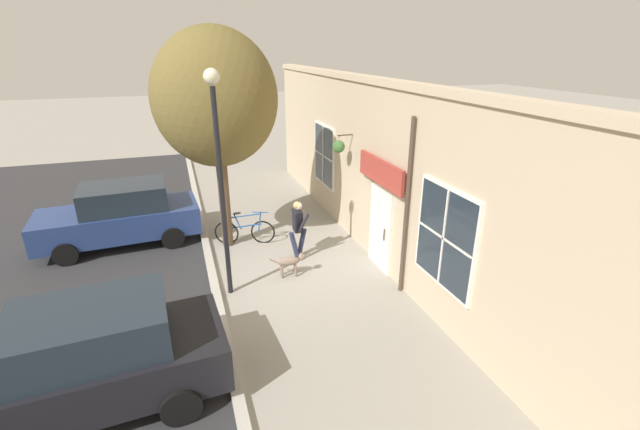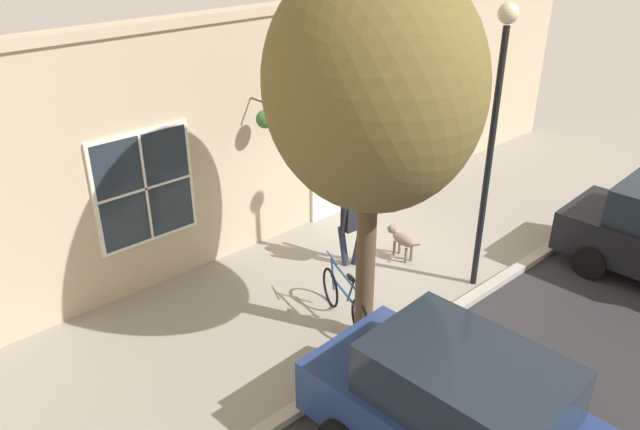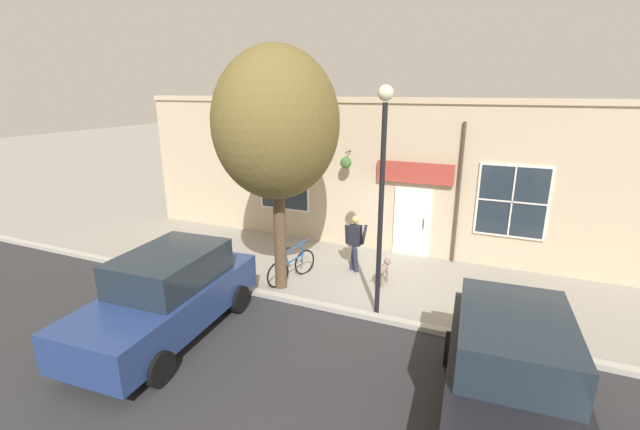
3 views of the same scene
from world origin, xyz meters
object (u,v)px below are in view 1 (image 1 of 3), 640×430
at_px(street_tree_by_curb, 217,102).
at_px(parked_car_nearest_curb, 121,215).
at_px(leaning_bicycle, 245,231).
at_px(pedestrian_walking, 298,225).
at_px(parked_car_mid_block, 84,361).
at_px(street_lamp, 219,156).
at_px(dog_on_leash, 291,261).

relative_size(street_tree_by_curb, parked_car_nearest_curb, 1.33).
bearing_deg(leaning_bicycle, parked_car_nearest_curb, -18.63).
xyz_separation_m(pedestrian_walking, parked_car_mid_block, (4.51, 3.94, -0.06)).
xyz_separation_m(pedestrian_walking, street_lamp, (2.00, 1.23, 2.29)).
relative_size(parked_car_nearest_curb, parked_car_mid_block, 1.00).
bearing_deg(dog_on_leash, parked_car_mid_block, 36.53).
relative_size(street_tree_by_curb, street_lamp, 1.18).
height_order(leaning_bicycle, parked_car_nearest_curb, parked_car_nearest_curb).
height_order(dog_on_leash, leaning_bicycle, leaning_bicycle).
height_order(parked_car_nearest_curb, street_lamp, street_lamp).
relative_size(leaning_bicycle, parked_car_mid_block, 0.38).
relative_size(street_tree_by_curb, leaning_bicycle, 3.51).
distance_m(street_tree_by_curb, parked_car_mid_block, 6.82).
distance_m(pedestrian_walking, parked_car_nearest_curb, 5.14).
xyz_separation_m(street_tree_by_curb, street_lamp, (0.31, 2.64, -0.79)).
bearing_deg(dog_on_leash, parked_car_nearest_curb, -39.77).
bearing_deg(leaning_bicycle, dog_on_leash, 108.43).
relative_size(pedestrian_walking, dog_on_leash, 1.64).
height_order(pedestrian_walking, street_lamp, street_lamp).
distance_m(dog_on_leash, parked_car_nearest_curb, 5.31).
bearing_deg(leaning_bicycle, street_tree_by_curb, -10.56).
bearing_deg(parked_car_mid_block, dog_on_leash, -143.47).
xyz_separation_m(dog_on_leash, street_lamp, (1.53, 0.29, 2.83)).
distance_m(pedestrian_walking, parked_car_mid_block, 5.99).
height_order(parked_car_nearest_curb, parked_car_mid_block, same).
bearing_deg(pedestrian_walking, street_tree_by_curb, -39.87).
xyz_separation_m(leaning_bicycle, street_lamp, (0.78, 2.55, 2.85)).
bearing_deg(parked_car_nearest_curb, leaning_bicycle, 161.37).
bearing_deg(pedestrian_walking, leaning_bicycle, -47.30).
relative_size(leaning_bicycle, street_lamp, 0.34).
xyz_separation_m(dog_on_leash, leaning_bicycle, (0.76, -2.27, -0.02)).
relative_size(dog_on_leash, parked_car_nearest_curb, 0.22).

